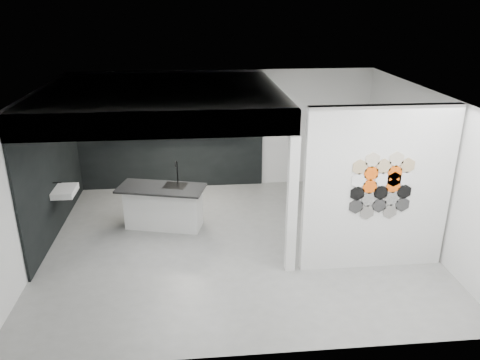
% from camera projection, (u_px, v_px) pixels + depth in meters
% --- Properties ---
extents(floor, '(7.00, 6.00, 0.01)m').
position_uv_depth(floor, '(236.00, 243.00, 8.85)').
color(floor, slate).
extents(partition_panel, '(2.45, 0.15, 2.80)m').
position_uv_depth(partition_panel, '(377.00, 190.00, 7.61)').
color(partition_panel, silver).
rests_on(partition_panel, floor).
extents(bay_clad_back, '(4.40, 0.04, 2.35)m').
position_uv_depth(bay_clad_back, '(170.00, 140.00, 11.06)').
color(bay_clad_back, black).
rests_on(bay_clad_back, floor).
extents(bay_clad_left, '(0.04, 4.00, 2.35)m').
position_uv_depth(bay_clad_left, '(53.00, 172.00, 9.04)').
color(bay_clad_left, black).
rests_on(bay_clad_left, floor).
extents(bulkhead, '(4.40, 4.00, 0.40)m').
position_uv_depth(bulkhead, '(162.00, 99.00, 8.73)').
color(bulkhead, silver).
rests_on(bulkhead, corner_column).
extents(corner_column, '(0.16, 0.16, 2.35)m').
position_uv_depth(corner_column, '(292.00, 206.00, 7.56)').
color(corner_column, silver).
rests_on(corner_column, floor).
extents(fascia_beam, '(4.40, 0.16, 0.40)m').
position_uv_depth(fascia_beam, '(154.00, 125.00, 6.95)').
color(fascia_beam, silver).
rests_on(fascia_beam, corner_column).
extents(wall_basin, '(0.40, 0.60, 0.12)m').
position_uv_depth(wall_basin, '(65.00, 191.00, 8.99)').
color(wall_basin, silver).
rests_on(wall_basin, bay_clad_left).
extents(display_shelf, '(3.00, 0.15, 0.04)m').
position_uv_depth(display_shelf, '(174.00, 136.00, 10.92)').
color(display_shelf, black).
rests_on(display_shelf, bay_clad_back).
extents(kitchen_island, '(1.81, 1.14, 1.35)m').
position_uv_depth(kitchen_island, '(164.00, 206.00, 9.31)').
color(kitchen_island, silver).
rests_on(kitchen_island, floor).
extents(stockpot, '(0.23, 0.23, 0.18)m').
position_uv_depth(stockpot, '(115.00, 133.00, 10.76)').
color(stockpot, black).
rests_on(stockpot, display_shelf).
extents(kettle, '(0.23, 0.23, 0.17)m').
position_uv_depth(kettle, '(222.00, 131.00, 10.99)').
color(kettle, black).
rests_on(kettle, display_shelf).
extents(glass_bowl, '(0.20, 0.20, 0.11)m').
position_uv_depth(glass_bowl, '(232.00, 132.00, 11.02)').
color(glass_bowl, gray).
rests_on(glass_bowl, display_shelf).
extents(glass_vase, '(0.13, 0.13, 0.14)m').
position_uv_depth(glass_vase, '(232.00, 131.00, 11.01)').
color(glass_vase, gray).
rests_on(glass_vase, display_shelf).
extents(bottle_dark, '(0.08, 0.08, 0.18)m').
position_uv_depth(bottle_dark, '(166.00, 132.00, 10.87)').
color(bottle_dark, black).
rests_on(bottle_dark, display_shelf).
extents(utensil_cup, '(0.11, 0.11, 0.10)m').
position_uv_depth(utensil_cup, '(127.00, 135.00, 10.80)').
color(utensil_cup, black).
rests_on(utensil_cup, display_shelf).
extents(hex_tile_cluster, '(1.04, 0.02, 1.16)m').
position_uv_depth(hex_tile_cluster, '(382.00, 186.00, 7.49)').
color(hex_tile_cluster, '#2D2D2D').
rests_on(hex_tile_cluster, partition_panel).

